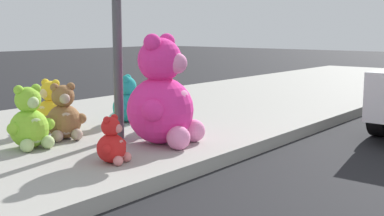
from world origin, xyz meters
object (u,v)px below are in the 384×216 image
object	(u,v)px
plush_lavender	(158,110)
plush_brown	(64,117)
plush_pink_large	(163,100)
plush_lime	(30,123)
plush_teal	(126,103)
plush_red	(113,144)
plush_yellow	(50,110)

from	to	relation	value
plush_lavender	plush_brown	bearing A→B (deg)	156.26
plush_pink_large	plush_lavender	world-z (taller)	plush_pink_large
plush_lime	plush_lavender	world-z (taller)	plush_lime
plush_lavender	plush_teal	bearing A→B (deg)	81.80
plush_brown	plush_teal	xyz separation A→B (m)	(1.22, 0.22, -0.00)
plush_red	plush_yellow	distance (m)	1.91
plush_pink_large	plush_yellow	world-z (taller)	plush_pink_large
plush_pink_large	plush_teal	world-z (taller)	plush_pink_large
plush_lime	plush_brown	distance (m)	0.53
plush_teal	plush_yellow	bearing A→B (deg)	161.54
plush_pink_large	plush_lavender	distance (m)	0.85
plush_red	plush_yellow	size ratio (longest dim) A/B	0.71
plush_lime	plush_brown	world-z (taller)	plush_lime
plush_lime	plush_yellow	xyz separation A→B (m)	(0.73, 0.66, -0.02)
plush_red	plush_yellow	world-z (taller)	plush_yellow
plush_lavender	plush_red	bearing A→B (deg)	-152.67
plush_red	plush_teal	bearing A→B (deg)	42.97
plush_pink_large	plush_yellow	distance (m)	1.70
plush_lime	plush_yellow	distance (m)	0.98
plush_lime	plush_teal	world-z (taller)	plush_lime
plush_teal	plush_red	bearing A→B (deg)	-137.03
plush_brown	plush_teal	bearing A→B (deg)	10.40
plush_lime	plush_pink_large	bearing A→B (deg)	-42.41
plush_pink_large	plush_teal	bearing A→B (deg)	63.30
plush_brown	plush_teal	world-z (taller)	plush_brown
plush_teal	plush_red	distance (m)	2.17
plush_lavender	plush_teal	xyz separation A→B (m)	(0.10, 0.71, 0.02)
plush_lime	plush_teal	distance (m)	1.77
plush_pink_large	plush_lavender	size ratio (longest dim) A/B	2.00
plush_lavender	plush_yellow	xyz separation A→B (m)	(-0.91, 1.05, 0.01)
plush_red	plush_lavender	bearing A→B (deg)	27.33
plush_teal	plush_yellow	xyz separation A→B (m)	(-1.01, 0.34, -0.00)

